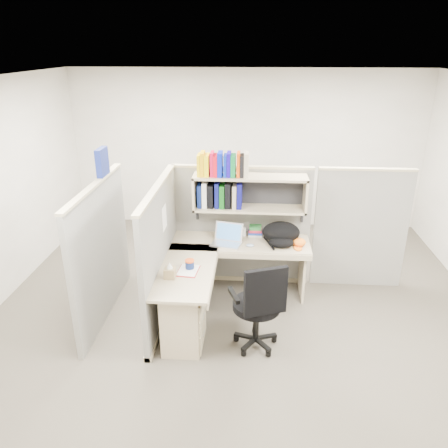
# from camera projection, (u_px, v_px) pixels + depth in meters

# --- Properties ---
(ground) EXTENTS (6.00, 6.00, 0.00)m
(ground) POSITION_uv_depth(u_px,v_px,m) (238.00, 316.00, 5.27)
(ground) COLOR #39322C
(ground) RESTS_ON ground
(room_shell) EXTENTS (6.00, 6.00, 6.00)m
(room_shell) POSITION_uv_depth(u_px,v_px,m) (240.00, 188.00, 4.65)
(room_shell) COLOR #AFA99E
(room_shell) RESTS_ON ground
(cubicle) EXTENTS (3.79, 1.84, 1.95)m
(cubicle) POSITION_uv_depth(u_px,v_px,m) (211.00, 232.00, 5.36)
(cubicle) COLOR slate
(cubicle) RESTS_ON ground
(desk) EXTENTS (1.74, 1.75, 0.73)m
(desk) POSITION_uv_depth(u_px,v_px,m) (201.00, 296.00, 4.86)
(desk) COLOR tan
(desk) RESTS_ON ground
(laptop) EXTENTS (0.43, 0.43, 0.26)m
(laptop) POSITION_uv_depth(u_px,v_px,m) (226.00, 235.00, 5.39)
(laptop) COLOR silver
(laptop) RESTS_ON desk
(backpack) EXTENTS (0.47, 0.36, 0.28)m
(backpack) POSITION_uv_depth(u_px,v_px,m) (281.00, 234.00, 5.39)
(backpack) COLOR black
(backpack) RESTS_ON desk
(orange_cap) EXTENTS (0.21, 0.23, 0.09)m
(orange_cap) POSITION_uv_depth(u_px,v_px,m) (299.00, 242.00, 5.40)
(orange_cap) COLOR orange
(orange_cap) RESTS_ON desk
(snack_canister) EXTENTS (0.11, 0.11, 0.10)m
(snack_canister) POSITION_uv_depth(u_px,v_px,m) (190.00, 264.00, 4.84)
(snack_canister) COLOR navy
(snack_canister) RESTS_ON desk
(tissue_box) EXTENTS (0.12, 0.12, 0.18)m
(tissue_box) POSITION_uv_depth(u_px,v_px,m) (170.00, 270.00, 4.63)
(tissue_box) COLOR #988256
(tissue_box) RESTS_ON desk
(mouse) EXTENTS (0.11, 0.09, 0.04)m
(mouse) POSITION_uv_depth(u_px,v_px,m) (250.00, 245.00, 5.38)
(mouse) COLOR #8195B8
(mouse) RESTS_ON desk
(paper_cup) EXTENTS (0.09, 0.09, 0.10)m
(paper_cup) POSITION_uv_depth(u_px,v_px,m) (243.00, 232.00, 5.68)
(paper_cup) COLOR white
(paper_cup) RESTS_ON desk
(book_stack) EXTENTS (0.19, 0.26, 0.12)m
(book_stack) POSITION_uv_depth(u_px,v_px,m) (255.00, 229.00, 5.73)
(book_stack) COLOR gray
(book_stack) RESTS_ON desk
(loose_paper) EXTENTS (0.23, 0.29, 0.00)m
(loose_paper) POSITION_uv_depth(u_px,v_px,m) (188.00, 270.00, 4.82)
(loose_paper) COLOR silver
(loose_paper) RESTS_ON desk
(task_chair) EXTENTS (0.61, 0.57, 1.06)m
(task_chair) POSITION_uv_depth(u_px,v_px,m) (258.00, 319.00, 4.57)
(task_chair) COLOR black
(task_chair) RESTS_ON ground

